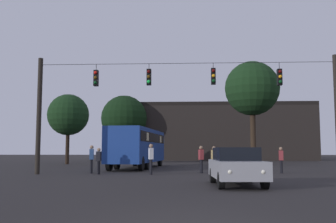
{
  "coord_description": "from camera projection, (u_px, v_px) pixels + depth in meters",
  "views": [
    {
      "loc": [
        0.09,
        -7.84,
        1.42
      ],
      "look_at": [
        -1.08,
        16.07,
        3.78
      ],
      "focal_mm": 41.74,
      "sensor_mm": 36.0,
      "label": 1
    }
  ],
  "objects": [
    {
      "name": "tree_right_far",
      "position": [
        68.0,
        115.0,
        39.76
      ],
      "size": [
        4.2,
        4.2,
        7.1
      ],
      "color": "black",
      "rests_on": "ground"
    },
    {
      "name": "corner_building",
      "position": [
        223.0,
        133.0,
        57.82
      ],
      "size": [
        23.94,
        13.03,
        7.84
      ],
      "color": "black",
      "rests_on": "ground"
    },
    {
      "name": "pedestrian_trailing",
      "position": [
        151.0,
        157.0,
        22.64
      ],
      "size": [
        0.33,
        0.41,
        1.77
      ],
      "color": "black",
      "rests_on": "ground"
    },
    {
      "name": "pedestrian_crossing_center",
      "position": [
        92.0,
        157.0,
        23.83
      ],
      "size": [
        0.3,
        0.39,
        1.7
      ],
      "color": "black",
      "rests_on": "ground"
    },
    {
      "name": "city_bus",
      "position": [
        138.0,
        144.0,
        30.61
      ],
      "size": [
        3.42,
        11.17,
        3.0
      ],
      "color": "navy",
      "rests_on": "ground"
    },
    {
      "name": "car_near_right",
      "position": [
        236.0,
        166.0,
        15.64
      ],
      "size": [
        1.98,
        4.4,
        1.52
      ],
      "color": "#99999E",
      "rests_on": "ground"
    },
    {
      "name": "pedestrian_near_bus",
      "position": [
        214.0,
        158.0,
        23.48
      ],
      "size": [
        0.35,
        0.42,
        1.64
      ],
      "color": "black",
      "rests_on": "ground"
    },
    {
      "name": "tree_left_silhouette",
      "position": [
        252.0,
        89.0,
        36.85
      ],
      "size": [
        5.14,
        5.14,
        9.79
      ],
      "color": "#2D2116",
      "rests_on": "ground"
    },
    {
      "name": "pedestrian_far_side",
      "position": [
        281.0,
        158.0,
        23.93
      ],
      "size": [
        0.29,
        0.39,
        1.6
      ],
      "color": "black",
      "rests_on": "ground"
    },
    {
      "name": "pedestrian_crossing_left",
      "position": [
        99.0,
        160.0,
        22.97
      ],
      "size": [
        0.26,
        0.37,
        1.54
      ],
      "color": "black",
      "rests_on": "ground"
    },
    {
      "name": "tree_behind_building",
      "position": [
        124.0,
        118.0,
        51.8
      ],
      "size": [
        6.08,
        6.08,
        8.65
      ],
      "color": "black",
      "rests_on": "ground"
    },
    {
      "name": "pedestrian_crossing_right",
      "position": [
        201.0,
        158.0,
        24.12
      ],
      "size": [
        0.33,
        0.41,
        1.67
      ],
      "color": "black",
      "rests_on": "ground"
    },
    {
      "name": "ground_plane",
      "position": [
        186.0,
        167.0,
        32.01
      ],
      "size": [
        168.0,
        168.0,
        0.0
      ],
      "primitive_type": "plane",
      "color": "black",
      "rests_on": "ground"
    },
    {
      "name": "overhead_signal_span",
      "position": [
        185.0,
        104.0,
        22.84
      ],
      "size": [
        17.71,
        0.44,
        6.94
      ],
      "color": "black",
      "rests_on": "ground"
    }
  ]
}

